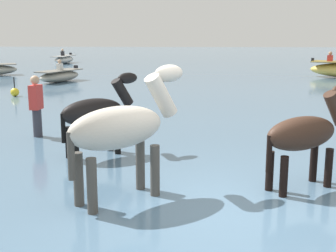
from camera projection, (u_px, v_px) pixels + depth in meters
ground_plane at (227, 228)px, 6.20m from camera, size 120.00×120.00×0.00m
water_surface at (203, 102)px, 15.94m from camera, size 90.00×90.00×0.26m
horse_lead_dark_bay at (305, 136)px, 6.83m from camera, size 1.58×1.10×1.81m
horse_trailing_black at (96, 114)px, 8.63m from camera, size 1.45×1.28×1.80m
horse_flank_pinto at (122, 131)px, 6.34m from camera, size 1.67×1.56×2.12m
boat_distant_east at (64, 59)px, 31.84m from camera, size 1.20×2.72×1.01m
boat_far_offshore at (60, 76)px, 20.82m from camera, size 1.85×2.59×1.01m
person_wading_close at (37, 110)px, 10.18m from camera, size 0.24×0.34×1.63m
channel_buoy at (15, 92)px, 16.36m from camera, size 0.30×0.30×0.69m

